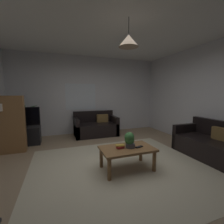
{
  "coord_description": "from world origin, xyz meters",
  "views": [
    {
      "loc": [
        -1.12,
        -2.8,
        1.46
      ],
      "look_at": [
        0.0,
        0.3,
        1.05
      ],
      "focal_mm": 24.46,
      "sensor_mm": 36.0,
      "label": 1
    }
  ],
  "objects_px": {
    "book_on_table_0": "(120,148)",
    "book_on_table_2": "(120,145)",
    "couch_under_window": "(96,127)",
    "tv_stand": "(23,136)",
    "potted_plant_on_table": "(130,140)",
    "tv": "(22,117)",
    "book_on_table_1": "(120,147)",
    "pendant_lamp": "(129,41)",
    "couch_right_side": "(211,145)",
    "remote_on_table_0": "(139,147)",
    "potted_palm_corner": "(22,124)",
    "bookshelf_corner": "(8,124)",
    "coffee_table": "(127,151)"
  },
  "relations": [
    {
      "from": "couch_under_window",
      "to": "pendant_lamp",
      "type": "distance_m",
      "value": 3.3
    },
    {
      "from": "remote_on_table_0",
      "to": "pendant_lamp",
      "type": "relative_size",
      "value": 0.32
    },
    {
      "from": "book_on_table_2",
      "to": "pendant_lamp",
      "type": "bearing_deg",
      "value": -8.24
    },
    {
      "from": "book_on_table_2",
      "to": "pendant_lamp",
      "type": "distance_m",
      "value": 1.89
    },
    {
      "from": "couch_right_side",
      "to": "book_on_table_2",
      "type": "distance_m",
      "value": 2.2
    },
    {
      "from": "book_on_table_1",
      "to": "pendant_lamp",
      "type": "xyz_separation_m",
      "value": [
        0.14,
        -0.01,
        1.9
      ]
    },
    {
      "from": "couch_under_window",
      "to": "tv_stand",
      "type": "xyz_separation_m",
      "value": [
        -2.18,
        -0.28,
        -0.03
      ]
    },
    {
      "from": "bookshelf_corner",
      "to": "tv",
      "type": "bearing_deg",
      "value": 70.86
    },
    {
      "from": "book_on_table_0",
      "to": "potted_palm_corner",
      "type": "xyz_separation_m",
      "value": [
        -2.13,
        2.75,
        0.07
      ]
    },
    {
      "from": "couch_right_side",
      "to": "remote_on_table_0",
      "type": "height_order",
      "value": "couch_right_side"
    },
    {
      "from": "potted_plant_on_table",
      "to": "potted_palm_corner",
      "type": "height_order",
      "value": "potted_palm_corner"
    },
    {
      "from": "book_on_table_1",
      "to": "book_on_table_2",
      "type": "relative_size",
      "value": 0.93
    },
    {
      "from": "coffee_table",
      "to": "pendant_lamp",
      "type": "relative_size",
      "value": 2.02
    },
    {
      "from": "remote_on_table_0",
      "to": "bookshelf_corner",
      "type": "height_order",
      "value": "bookshelf_corner"
    },
    {
      "from": "book_on_table_1",
      "to": "bookshelf_corner",
      "type": "height_order",
      "value": "bookshelf_corner"
    },
    {
      "from": "remote_on_table_0",
      "to": "book_on_table_2",
      "type": "bearing_deg",
      "value": -117.21
    },
    {
      "from": "remote_on_table_0",
      "to": "tv",
      "type": "height_order",
      "value": "tv"
    },
    {
      "from": "potted_plant_on_table",
      "to": "tv",
      "type": "relative_size",
      "value": 0.31
    },
    {
      "from": "book_on_table_1",
      "to": "book_on_table_2",
      "type": "distance_m",
      "value": 0.03
    },
    {
      "from": "book_on_table_0",
      "to": "tv",
      "type": "distance_m",
      "value": 3.03
    },
    {
      "from": "couch_right_side",
      "to": "bookshelf_corner",
      "type": "distance_m",
      "value": 4.79
    },
    {
      "from": "tv_stand",
      "to": "tv",
      "type": "height_order",
      "value": "tv"
    },
    {
      "from": "couch_under_window",
      "to": "potted_palm_corner",
      "type": "bearing_deg",
      "value": 174.5
    },
    {
      "from": "book_on_table_1",
      "to": "bookshelf_corner",
      "type": "relative_size",
      "value": 0.1
    },
    {
      "from": "book_on_table_1",
      "to": "remote_on_table_0",
      "type": "distance_m",
      "value": 0.37
    },
    {
      "from": "tv_stand",
      "to": "potted_palm_corner",
      "type": "xyz_separation_m",
      "value": [
        -0.11,
        0.5,
        0.26
      ]
    },
    {
      "from": "book_on_table_0",
      "to": "bookshelf_corner",
      "type": "bearing_deg",
      "value": 142.53
    },
    {
      "from": "book_on_table_1",
      "to": "tv",
      "type": "xyz_separation_m",
      "value": [
        -2.02,
        2.24,
        0.33
      ]
    },
    {
      "from": "couch_under_window",
      "to": "pendant_lamp",
      "type": "bearing_deg",
      "value": -90.45
    },
    {
      "from": "coffee_table",
      "to": "potted_plant_on_table",
      "type": "height_order",
      "value": "potted_plant_on_table"
    },
    {
      "from": "couch_right_side",
      "to": "bookshelf_corner",
      "type": "relative_size",
      "value": 1.07
    },
    {
      "from": "couch_right_side",
      "to": "book_on_table_0",
      "type": "xyz_separation_m",
      "value": [
        -2.18,
        0.16,
        0.16
      ]
    },
    {
      "from": "potted_palm_corner",
      "to": "book_on_table_2",
      "type": "bearing_deg",
      "value": -52.3
    },
    {
      "from": "couch_under_window",
      "to": "book_on_table_2",
      "type": "xyz_separation_m",
      "value": [
        -0.16,
        -2.54,
        0.21
      ]
    },
    {
      "from": "book_on_table_0",
      "to": "tv_stand",
      "type": "relative_size",
      "value": 0.14
    },
    {
      "from": "couch_under_window",
      "to": "potted_palm_corner",
      "type": "distance_m",
      "value": 2.31
    },
    {
      "from": "book_on_table_0",
      "to": "book_on_table_2",
      "type": "distance_m",
      "value": 0.05
    },
    {
      "from": "coffee_table",
      "to": "tv",
      "type": "distance_m",
      "value": 3.15
    },
    {
      "from": "couch_right_side",
      "to": "couch_under_window",
      "type": "bearing_deg",
      "value": -143.07
    },
    {
      "from": "coffee_table",
      "to": "bookshelf_corner",
      "type": "height_order",
      "value": "bookshelf_corner"
    },
    {
      "from": "pendant_lamp",
      "to": "coffee_table",
      "type": "bearing_deg",
      "value": 180.0
    },
    {
      "from": "potted_palm_corner",
      "to": "coffee_table",
      "type": "bearing_deg",
      "value": -50.71
    },
    {
      "from": "book_on_table_0",
      "to": "potted_palm_corner",
      "type": "distance_m",
      "value": 3.48
    },
    {
      "from": "potted_plant_on_table",
      "to": "tv",
      "type": "bearing_deg",
      "value": 134.63
    },
    {
      "from": "potted_plant_on_table",
      "to": "potted_palm_corner",
      "type": "relative_size",
      "value": 0.25
    },
    {
      "from": "bookshelf_corner",
      "to": "book_on_table_1",
      "type": "bearing_deg",
      "value": -37.75
    },
    {
      "from": "book_on_table_0",
      "to": "potted_palm_corner",
      "type": "relative_size",
      "value": 0.1
    },
    {
      "from": "couch_right_side",
      "to": "bookshelf_corner",
      "type": "bearing_deg",
      "value": -112.9
    },
    {
      "from": "book_on_table_1",
      "to": "pendant_lamp",
      "type": "height_order",
      "value": "pendant_lamp"
    },
    {
      "from": "book_on_table_2",
      "to": "pendant_lamp",
      "type": "xyz_separation_m",
      "value": [
        0.14,
        -0.02,
        1.88
      ]
    }
  ]
}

